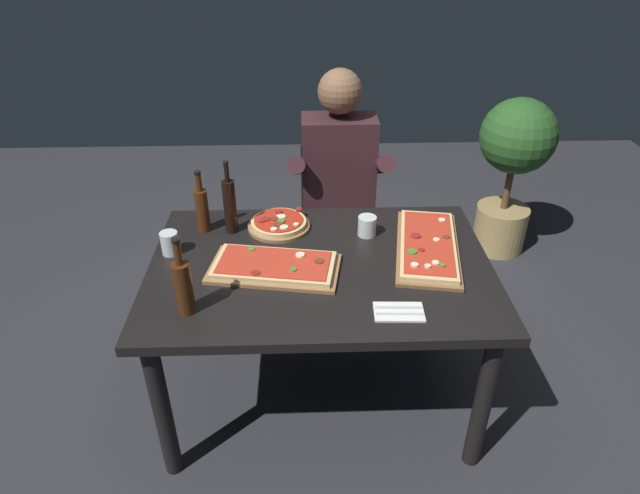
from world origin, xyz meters
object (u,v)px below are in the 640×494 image
at_px(tumbler_far_side, 367,226).
at_px(pizza_round_far, 279,224).
at_px(pizza_rectangular_left, 428,245).
at_px(dining_table, 320,283).
at_px(pizza_rectangular_front, 274,266).
at_px(oil_bottle_amber, 230,205).
at_px(diner_chair, 337,216).
at_px(vinegar_bottle_green, 202,208).
at_px(tumbler_near_camera, 170,244).
at_px(wine_bottle_dark, 183,286).
at_px(seated_diner, 339,185).
at_px(potted_plant_corner, 513,162).

bearing_deg(tumbler_far_side, pizza_round_far, 169.27).
height_order(pizza_rectangular_left, pizza_round_far, same).
bearing_deg(dining_table, pizza_rectangular_front, -167.41).
height_order(oil_bottle_amber, diner_chair, oil_bottle_amber).
xyz_separation_m(vinegar_bottle_green, tumbler_near_camera, (-0.11, -0.19, -0.07)).
bearing_deg(vinegar_bottle_green, wine_bottle_dark, -87.89).
relative_size(vinegar_bottle_green, tumbler_far_side, 3.24).
bearing_deg(seated_diner, pizza_round_far, -124.71).
relative_size(dining_table, oil_bottle_amber, 4.14).
bearing_deg(wine_bottle_dark, seated_diner, 59.10).
relative_size(pizza_rectangular_front, potted_plant_corner, 0.54).
distance_m(dining_table, vinegar_bottle_green, 0.63).
height_order(wine_bottle_dark, diner_chair, wine_bottle_dark).
bearing_deg(pizza_round_far, vinegar_bottle_green, -178.57).
distance_m(diner_chair, potted_plant_corner, 1.21).
bearing_deg(pizza_rectangular_left, tumbler_near_camera, 179.57).
xyz_separation_m(wine_bottle_dark, tumbler_far_side, (0.71, 0.52, -0.07)).
bearing_deg(tumbler_near_camera, pizza_rectangular_front, -18.21).
bearing_deg(tumbler_far_side, pizza_rectangular_left, -28.23).
height_order(pizza_round_far, tumbler_far_side, tumbler_far_side).
height_order(dining_table, tumbler_near_camera, tumbler_near_camera).
distance_m(oil_bottle_amber, diner_chair, 0.86).
bearing_deg(pizza_rectangular_left, pizza_round_far, 162.09).
height_order(pizza_round_far, seated_diner, seated_diner).
xyz_separation_m(tumbler_far_side, seated_diner, (-0.09, 0.51, -0.04)).
bearing_deg(oil_bottle_amber, pizza_rectangular_left, -12.27).
distance_m(dining_table, pizza_round_far, 0.37).
distance_m(oil_bottle_amber, potted_plant_corner, 1.93).
distance_m(dining_table, diner_chair, 0.88).
height_order(seated_diner, potted_plant_corner, seated_diner).
relative_size(wine_bottle_dark, diner_chair, 0.35).
relative_size(pizza_round_far, wine_bottle_dark, 0.92).
height_order(pizza_rectangular_front, potted_plant_corner, potted_plant_corner).
bearing_deg(diner_chair, dining_table, -98.12).
bearing_deg(wine_bottle_dark, tumbler_far_side, 36.25).
bearing_deg(wine_bottle_dark, diner_chair, 61.81).
bearing_deg(vinegar_bottle_green, dining_table, -29.67).
bearing_deg(potted_plant_corner, wine_bottle_dark, -138.13).
distance_m(wine_bottle_dark, oil_bottle_amber, 0.58).
height_order(pizza_rectangular_front, seated_diner, seated_diner).
bearing_deg(diner_chair, wine_bottle_dark, -118.19).
bearing_deg(pizza_rectangular_front, oil_bottle_amber, 122.14).
height_order(wine_bottle_dark, potted_plant_corner, wine_bottle_dark).
bearing_deg(pizza_rectangular_front, potted_plant_corner, 42.42).
bearing_deg(oil_bottle_amber, seated_diner, 41.82).
distance_m(pizza_rectangular_left, potted_plant_corner, 1.42).
bearing_deg(dining_table, tumbler_far_side, 46.67).
relative_size(oil_bottle_amber, vinegar_bottle_green, 1.17).
height_order(pizza_rectangular_front, oil_bottle_amber, oil_bottle_amber).
bearing_deg(oil_bottle_amber, tumbler_near_camera, -143.54).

